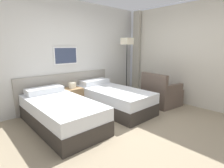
{
  "coord_description": "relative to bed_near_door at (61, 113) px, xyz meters",
  "views": [
    {
      "loc": [
        -2.3,
        -2.04,
        1.54
      ],
      "look_at": [
        0.44,
        0.97,
        0.67
      ],
      "focal_mm": 28.0,
      "sensor_mm": 36.0,
      "label": 1
    }
  ],
  "objects": [
    {
      "name": "wall_headboard",
      "position": [
        0.85,
        1.05,
        1.03
      ],
      "size": [
        10.0,
        0.1,
        2.7
      ],
      "color": "silver",
      "rests_on": "ground_plane"
    },
    {
      "name": "wall_window",
      "position": [
        3.18,
        -1.15,
        1.07
      ],
      "size": [
        0.21,
        4.56,
        2.7
      ],
      "color": "white",
      "rests_on": "ground_plane"
    },
    {
      "name": "bed_near_door",
      "position": [
        0.0,
        0.0,
        0.0
      ],
      "size": [
        0.99,
        2.0,
        0.65
      ],
      "color": "#332D28",
      "rests_on": "ground_plane"
    },
    {
      "name": "armchair",
      "position": [
        2.58,
        -0.62,
        0.02
      ],
      "size": [
        0.87,
        0.91,
        0.88
      ],
      "rotation": [
        0.0,
        0.0,
        1.44
      ],
      "color": "brown",
      "rests_on": "ground_plane"
    },
    {
      "name": "bed_near_window",
      "position": [
        1.4,
        0.0,
        0.0
      ],
      "size": [
        0.99,
        2.0,
        0.65
      ],
      "color": "#332D28",
      "rests_on": "ground_plane"
    },
    {
      "name": "ground_plane",
      "position": [
        0.86,
        -1.04,
        -0.27
      ],
      "size": [
        16.0,
        16.0,
        0.0
      ],
      "primitive_type": "plane",
      "color": "gray"
    },
    {
      "name": "nightstand",
      "position": [
        0.7,
        0.75,
        0.0
      ],
      "size": [
        0.43,
        0.39,
        0.67
      ],
      "color": "#9E7A51",
      "rests_on": "ground_plane"
    },
    {
      "name": "floor_lamp",
      "position": [
        2.49,
        0.56,
        1.28
      ],
      "size": [
        0.28,
        0.28,
        1.8
      ],
      "color": "black",
      "rests_on": "ground_plane"
    }
  ]
}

